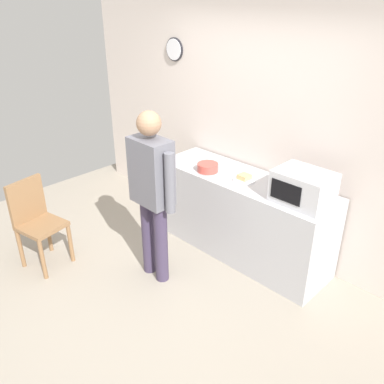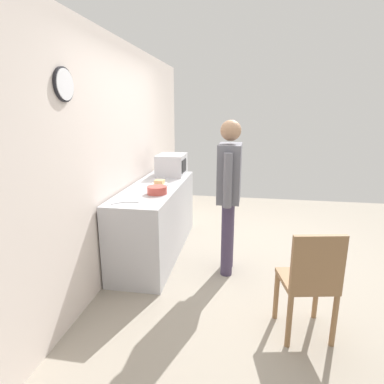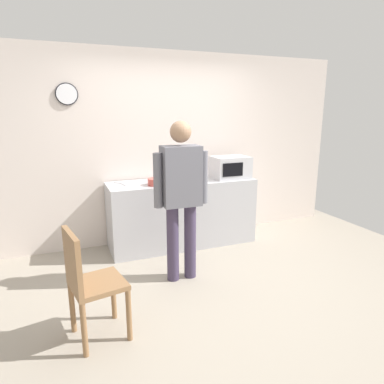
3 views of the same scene
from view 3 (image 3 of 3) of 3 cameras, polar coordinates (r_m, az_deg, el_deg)
ground_plane at (r=3.76m, az=3.54°, el=-15.36°), size 6.00×6.00×0.00m
back_wall at (r=4.82m, az=-4.43°, el=7.37°), size 5.40×0.13×2.60m
kitchen_counter at (r=4.67m, az=-1.67°, el=-3.51°), size 1.98×0.62×0.90m
microwave at (r=4.76m, az=6.44°, el=4.17°), size 0.50×0.39×0.30m
sandwich_plate at (r=4.52m, az=-1.10°, el=2.10°), size 0.23×0.23×0.07m
salad_bowl at (r=4.30m, az=-5.98°, el=1.74°), size 0.22×0.22×0.09m
fork_utensil at (r=4.40m, az=-11.47°, el=1.26°), size 0.06×0.17×0.01m
spoon_utensil at (r=4.50m, az=-12.14°, el=1.50°), size 0.14×0.13×0.01m
person_standing at (r=3.55m, az=-1.85°, el=0.32°), size 0.59×0.25×1.72m
wooden_chair at (r=2.86m, az=-17.09°, el=-14.02°), size 0.47×0.47×0.94m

